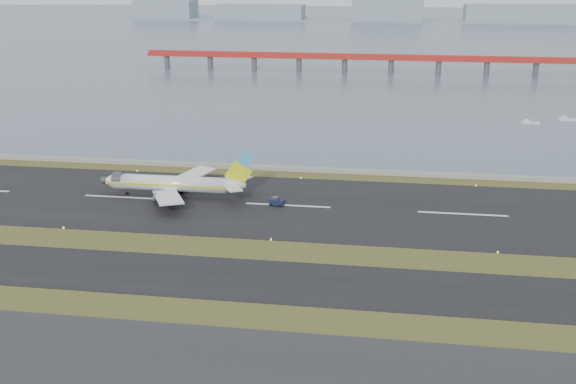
# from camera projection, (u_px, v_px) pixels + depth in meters

# --- Properties ---
(ground) EXTENTS (1000.00, 1000.00, 0.00)m
(ground) POSITION_uv_depth(u_px,v_px,m) (264.00, 254.00, 140.29)
(ground) COLOR #3B4619
(ground) RESTS_ON ground
(taxiway_strip) EXTENTS (1000.00, 18.00, 0.10)m
(taxiway_strip) POSITION_uv_depth(u_px,v_px,m) (252.00, 280.00, 128.97)
(taxiway_strip) COLOR black
(taxiway_strip) RESTS_ON ground
(runway_strip) EXTENTS (1000.00, 45.00, 0.10)m
(runway_strip) POSITION_uv_depth(u_px,v_px,m) (288.00, 206.00, 168.54)
(runway_strip) COLOR black
(runway_strip) RESTS_ON ground
(seawall) EXTENTS (1000.00, 2.50, 1.00)m
(seawall) POSITION_uv_depth(u_px,v_px,m) (305.00, 169.00, 196.67)
(seawall) COLOR gray
(seawall) RESTS_ON ground
(bay_water) EXTENTS (1400.00, 800.00, 1.30)m
(bay_water) POSITION_uv_depth(u_px,v_px,m) (370.00, 35.00, 573.67)
(bay_water) COLOR #4D5E6E
(bay_water) RESTS_ON ground
(red_pier) EXTENTS (260.00, 5.00, 10.20)m
(red_pier) POSITION_uv_depth(u_px,v_px,m) (391.00, 59.00, 370.72)
(red_pier) COLOR #AC251D
(red_pier) RESTS_ON ground
(far_shoreline) EXTENTS (1400.00, 80.00, 60.50)m
(far_shoreline) POSITION_uv_depth(u_px,v_px,m) (391.00, 14.00, 720.60)
(far_shoreline) COLOR gray
(far_shoreline) RESTS_ON ground
(airliner) EXTENTS (38.52, 32.89, 12.80)m
(airliner) POSITION_uv_depth(u_px,v_px,m) (176.00, 184.00, 173.51)
(airliner) COLOR white
(airliner) RESTS_ON ground
(pushback_tug) EXTENTS (3.66, 2.55, 2.15)m
(pushback_tug) POSITION_uv_depth(u_px,v_px,m) (277.00, 202.00, 168.18)
(pushback_tug) COLOR #131835
(pushback_tug) RESTS_ON ground
(workboat_near) EXTENTS (6.54, 2.43, 1.56)m
(workboat_near) POSITION_uv_depth(u_px,v_px,m) (530.00, 122.00, 254.74)
(workboat_near) COLOR silver
(workboat_near) RESTS_ON ground
(workboat_far) EXTENTS (7.15, 2.41, 1.72)m
(workboat_far) POSITION_uv_depth(u_px,v_px,m) (567.00, 119.00, 259.66)
(workboat_far) COLOR silver
(workboat_far) RESTS_ON ground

